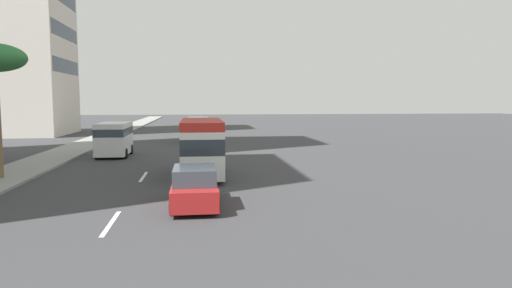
{
  "coord_description": "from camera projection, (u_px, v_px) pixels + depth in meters",
  "views": [
    {
      "loc": [
        -3.51,
        -2.91,
        4.12
      ],
      "look_at": [
        18.31,
        -5.75,
        2.0
      ],
      "focal_mm": 31.84,
      "sensor_mm": 36.0,
      "label": 1
    }
  ],
  "objects": [
    {
      "name": "van_second",
      "position": [
        198.0,
        128.0,
        44.83
      ],
      "size": [
        5.0,
        2.11,
        2.49
      ],
      "color": "silver",
      "rests_on": "ground_plane"
    },
    {
      "name": "lane_stripe_far",
      "position": [
        143.0,
        177.0,
        24.54
      ],
      "size": [
        3.2,
        0.16,
        0.01
      ],
      "primitive_type": "cube",
      "color": "silver",
      "rests_on": "ground_plane"
    },
    {
      "name": "van_third",
      "position": [
        114.0,
        137.0,
        33.44
      ],
      "size": [
        4.68,
        2.21,
        2.49
      ],
      "rotation": [
        0.0,
        0.0,
        3.14
      ],
      "color": "white",
      "rests_on": "ground_plane"
    },
    {
      "name": "sidewalk_right",
      "position": [
        59.0,
        155.0,
        33.63
      ],
      "size": [
        162.0,
        3.34,
        0.15
      ],
      "primitive_type": "cube",
      "color": "gray",
      "rests_on": "ground_plane"
    },
    {
      "name": "ground_plane",
      "position": [
        159.0,
        155.0,
        34.57
      ],
      "size": [
        198.0,
        198.0,
        0.0
      ],
      "primitive_type": "plane",
      "color": "#38383A"
    },
    {
      "name": "minibus_fourth",
      "position": [
        202.0,
        145.0,
        24.7
      ],
      "size": [
        6.63,
        2.3,
        3.06
      ],
      "color": "silver",
      "rests_on": "ground_plane"
    },
    {
      "name": "lane_stripe_mid",
      "position": [
        111.0,
        223.0,
        15.25
      ],
      "size": [
        3.2,
        0.16,
        0.01
      ],
      "primitive_type": "cube",
      "color": "silver",
      "rests_on": "ground_plane"
    },
    {
      "name": "car_lead",
      "position": [
        195.0,
        188.0,
        17.62
      ],
      "size": [
        4.15,
        1.81,
        1.57
      ],
      "color": "#A51E1E",
      "rests_on": "ground_plane"
    }
  ]
}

